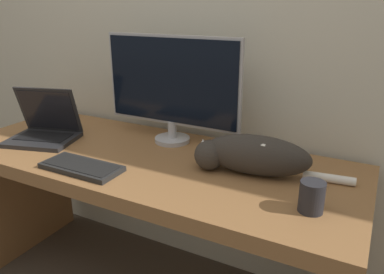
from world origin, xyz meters
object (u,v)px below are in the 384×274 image
external_keyboard (82,167)px  monitor (172,86)px  laptop (44,130)px  coffee_mug (312,197)px  cat (251,154)px

external_keyboard → monitor: bearing=70.7°
laptop → coffee_mug: size_ratio=3.49×
monitor → external_keyboard: 0.54m
monitor → coffee_mug: 0.82m
laptop → external_keyboard: 0.44m
monitor → laptop: monitor is taller
monitor → cat: monitor is taller
laptop → coffee_mug: bearing=-19.7°
coffee_mug → cat: bearing=146.0°
laptop → coffee_mug: laptop is taller
laptop → cat: bearing=-10.5°
coffee_mug → laptop: bearing=176.5°
monitor → coffee_mug: (0.71, -0.35, -0.22)m
monitor → cat: (0.45, -0.17, -0.19)m
cat → coffee_mug: (0.26, -0.18, -0.03)m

